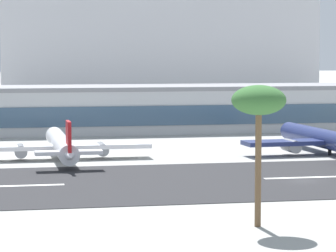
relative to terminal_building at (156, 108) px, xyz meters
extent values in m
plane|color=#9E9E99|center=(7.53, -84.05, -5.57)|extent=(1400.00, 1400.00, 0.00)
cube|color=#262628|center=(7.53, -80.75, -5.53)|extent=(800.00, 38.48, 0.08)
cube|color=white|center=(-33.84, -80.75, -5.48)|extent=(12.00, 1.20, 0.01)
cube|color=white|center=(8.50, -80.75, -5.48)|extent=(12.00, 1.20, 0.01)
cube|color=#B7BABC|center=(0.00, 0.06, -0.50)|extent=(202.80, 20.32, 10.12)
cube|color=#38516B|center=(0.00, -10.25, -1.01)|extent=(196.72, 0.30, 4.56)
cube|color=gray|center=(0.00, 0.06, 5.06)|extent=(204.83, 20.52, 1.00)
cube|color=#BCBCC1|center=(21.19, 113.07, 14.16)|extent=(116.52, 28.44, 39.45)
cylinder|color=white|center=(-26.24, -50.17, -2.91)|extent=(3.85, 34.29, 3.42)
sphere|color=white|center=(-26.45, -33.05, -2.91)|extent=(3.25, 3.25, 3.25)
cone|color=white|center=(-26.03, -67.29, -2.91)|extent=(3.16, 6.20, 3.08)
cube|color=white|center=(-26.23, -50.86, -3.25)|extent=(32.24, 5.53, 0.75)
cylinder|color=gray|center=(-18.99, -50.77, -3.85)|extent=(2.28, 4.82, 2.23)
cylinder|color=gray|center=(-33.47, -50.95, -3.85)|extent=(2.28, 4.82, 2.23)
cube|color=white|center=(-26.05, -65.92, -2.57)|extent=(10.98, 2.96, 0.60)
cube|color=red|center=(-26.05, -65.92, -0.17)|extent=(0.60, 4.63, 5.48)
cylinder|color=black|center=(-26.22, -51.88, -5.09)|extent=(0.62, 0.62, 0.94)
cylinder|color=navy|center=(23.54, -51.88, -2.75)|extent=(5.98, 36.54, 3.64)
sphere|color=navy|center=(22.37, -33.73, -2.75)|extent=(3.46, 3.46, 3.46)
cube|color=navy|center=(23.59, -52.61, -3.11)|extent=(33.08, 7.56, 0.80)
cylinder|color=gray|center=(16.23, -53.08, -3.75)|extent=(2.69, 5.24, 2.36)
cylinder|color=black|center=(23.66, -53.70, -5.06)|extent=(0.65, 0.65, 1.00)
cylinder|color=brown|center=(-8.82, -114.70, 1.47)|extent=(0.70, 0.70, 14.08)
ellipsoid|color=#386B33|center=(-8.82, -114.70, 8.51)|extent=(6.03, 6.03, 3.32)
camera|label=1|loc=(-36.39, -205.38, 13.85)|focal=92.07mm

